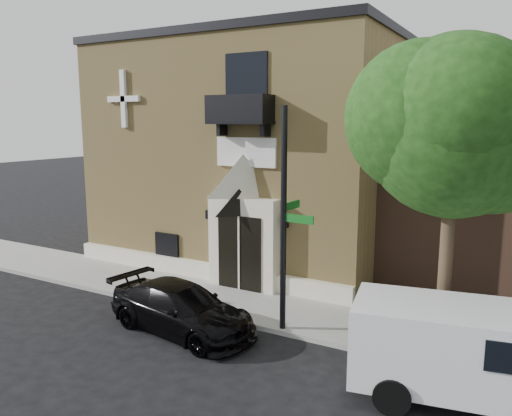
% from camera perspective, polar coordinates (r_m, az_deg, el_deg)
% --- Properties ---
extents(ground, '(120.00, 120.00, 0.00)m').
position_cam_1_polar(ground, '(15.32, -3.48, -12.98)').
color(ground, black).
rests_on(ground, ground).
extents(sidewalk, '(42.00, 3.00, 0.15)m').
position_cam_1_polar(sidewalk, '(16.03, 2.55, -11.60)').
color(sidewalk, gray).
rests_on(sidewalk, ground).
extents(church, '(12.20, 11.01, 9.30)m').
position_cam_1_polar(church, '(22.52, 0.96, 6.56)').
color(church, tan).
rests_on(church, ground).
extents(street_tree_left, '(4.97, 4.38, 7.77)m').
position_cam_1_polar(street_tree_left, '(12.30, 21.83, 8.81)').
color(street_tree_left, '#38281C').
rests_on(street_tree_left, sidewalk).
extents(black_sedan, '(4.98, 2.61, 1.38)m').
position_cam_1_polar(black_sedan, '(14.64, -8.54, -11.28)').
color(black_sedan, black).
rests_on(black_sedan, ground).
extents(cargo_van, '(5.44, 2.93, 2.11)m').
position_cam_1_polar(cargo_van, '(11.86, 24.99, -14.82)').
color(cargo_van, white).
rests_on(cargo_van, ground).
extents(street_sign, '(0.99, 0.99, 6.21)m').
position_cam_1_polar(street_sign, '(13.67, 3.28, -1.39)').
color(street_sign, black).
rests_on(street_sign, sidewalk).
extents(fire_hydrant, '(0.42, 0.33, 0.73)m').
position_cam_1_polar(fire_hydrant, '(13.77, 16.36, -13.78)').
color(fire_hydrant, '#B3000F').
rests_on(fire_hydrant, sidewalk).
extents(planter, '(0.66, 0.60, 0.64)m').
position_cam_1_polar(planter, '(17.51, 0.26, -8.33)').
color(planter, '#536831').
rests_on(planter, sidewalk).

